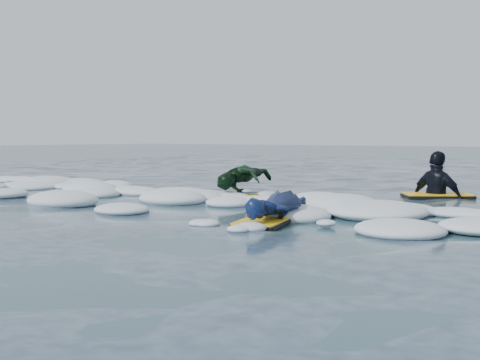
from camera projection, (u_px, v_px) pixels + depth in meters
name	position (u px, v px, depth m)	size (l,w,h in m)	color
ground	(137.00, 207.00, 8.69)	(120.00, 120.00, 0.00)	#1C3944
foam_band	(185.00, 201.00, 9.52)	(12.00, 3.10, 0.30)	silver
prone_woman_unit	(274.00, 208.00, 7.03)	(0.79, 1.50, 0.36)	black
prone_child_unit	(244.00, 181.00, 10.15)	(0.83, 1.43, 0.53)	black
waiting_rider_unit	(437.00, 200.00, 9.90)	(1.24, 1.12, 1.63)	black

